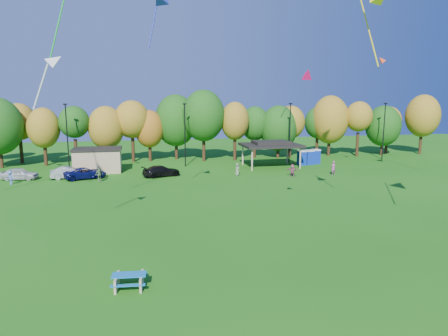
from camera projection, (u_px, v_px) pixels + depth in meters
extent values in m
plane|color=#19600F|center=(241.00, 303.00, 19.21)|extent=(160.00, 160.00, 0.00)
cylinder|color=black|center=(1.00, 155.00, 56.58)|extent=(0.50, 0.50, 3.56)
cylinder|color=black|center=(21.00, 151.00, 60.80)|extent=(0.50, 0.50, 3.79)
ellipsoid|color=olive|center=(19.00, 122.00, 60.04)|extent=(4.94, 4.94, 5.58)
cylinder|color=black|center=(46.00, 154.00, 58.56)|extent=(0.50, 0.50, 3.34)
ellipsoid|color=olive|center=(43.00, 128.00, 57.90)|extent=(4.61, 4.61, 5.88)
cylinder|color=black|center=(76.00, 152.00, 59.25)|extent=(0.50, 0.50, 3.82)
ellipsoid|color=#144C0F|center=(74.00, 122.00, 58.49)|extent=(4.43, 4.43, 4.73)
cylinder|color=black|center=(107.00, 153.00, 60.84)|extent=(0.50, 0.50, 3.25)
ellipsoid|color=olive|center=(106.00, 128.00, 60.19)|extent=(5.33, 5.33, 6.53)
cylinder|color=black|center=(133.00, 149.00, 62.13)|extent=(0.50, 0.50, 3.96)
ellipsoid|color=olive|center=(132.00, 119.00, 61.34)|extent=(5.31, 5.31, 5.82)
cylinder|color=black|center=(150.00, 151.00, 63.00)|extent=(0.50, 0.50, 3.05)
ellipsoid|color=#995914|center=(149.00, 129.00, 62.40)|extent=(4.54, 4.54, 5.87)
cylinder|color=black|center=(176.00, 148.00, 64.97)|extent=(0.50, 0.50, 3.77)
ellipsoid|color=#144C0F|center=(176.00, 120.00, 64.22)|extent=(6.69, 6.69, 8.35)
cylinder|color=black|center=(204.00, 148.00, 62.88)|extent=(0.50, 0.50, 4.28)
ellipsoid|color=#144C0F|center=(203.00, 116.00, 62.03)|extent=(6.64, 6.64, 8.01)
cylinder|color=black|center=(235.00, 149.00, 63.63)|extent=(0.50, 0.50, 3.76)
ellipsoid|color=olive|center=(235.00, 121.00, 62.88)|extent=(4.49, 4.49, 6.02)
cylinder|color=black|center=(254.00, 148.00, 66.43)|extent=(0.50, 0.50, 3.43)
ellipsoid|color=#144C0F|center=(255.00, 123.00, 65.74)|extent=(4.77, 4.77, 5.63)
cylinder|color=black|center=(278.00, 149.00, 66.43)|extent=(0.50, 0.50, 2.95)
ellipsoid|color=#144C0F|center=(278.00, 128.00, 65.85)|extent=(6.14, 6.14, 7.54)
cylinder|color=black|center=(290.00, 147.00, 67.30)|extent=(0.50, 0.50, 3.52)
ellipsoid|color=olive|center=(291.00, 122.00, 66.60)|extent=(4.78, 4.78, 5.53)
cylinder|color=black|center=(317.00, 145.00, 70.08)|extent=(0.50, 0.50, 3.39)
ellipsoid|color=#144C0F|center=(318.00, 123.00, 69.41)|extent=(4.54, 4.54, 5.46)
cylinder|color=black|center=(329.00, 145.00, 69.16)|extent=(0.50, 0.50, 3.72)
ellipsoid|color=olive|center=(330.00, 120.00, 68.42)|extent=(6.32, 6.32, 8.24)
cylinder|color=black|center=(357.00, 144.00, 68.13)|extent=(0.50, 0.50, 4.06)
ellipsoid|color=olive|center=(359.00, 117.00, 67.32)|extent=(4.50, 4.50, 5.13)
cylinder|color=black|center=(382.00, 146.00, 69.77)|extent=(0.50, 0.50, 3.05)
ellipsoid|color=#144C0F|center=(383.00, 126.00, 69.17)|extent=(5.97, 5.97, 7.05)
cylinder|color=black|center=(386.00, 144.00, 71.62)|extent=(0.50, 0.50, 3.55)
ellipsoid|color=olive|center=(388.00, 120.00, 70.91)|extent=(4.60, 4.60, 4.99)
cylinder|color=black|center=(420.00, 143.00, 70.94)|extent=(0.50, 0.50, 4.07)
ellipsoid|color=olive|center=(423.00, 116.00, 70.13)|extent=(5.83, 5.83, 7.42)
cylinder|color=black|center=(67.00, 138.00, 54.08)|extent=(0.16, 0.16, 9.00)
cube|color=black|center=(65.00, 104.00, 53.32)|extent=(0.50, 0.25, 0.18)
cylinder|color=black|center=(185.00, 136.00, 57.39)|extent=(0.16, 0.16, 9.00)
cube|color=black|center=(184.00, 104.00, 56.62)|extent=(0.50, 0.25, 0.18)
cylinder|color=black|center=(290.00, 134.00, 60.70)|extent=(0.16, 0.16, 9.00)
cube|color=black|center=(291.00, 104.00, 59.93)|extent=(0.50, 0.25, 0.18)
cylinder|color=black|center=(384.00, 132.00, 64.00)|extent=(0.16, 0.16, 9.00)
cube|color=black|center=(386.00, 103.00, 63.24)|extent=(0.50, 0.25, 0.18)
cube|color=tan|center=(98.00, 161.00, 53.49)|extent=(6.00, 4.00, 3.00)
cube|color=black|center=(97.00, 149.00, 53.22)|extent=(6.30, 4.30, 0.25)
cylinder|color=tan|center=(252.00, 160.00, 54.36)|extent=(0.24, 0.24, 3.00)
cylinder|color=tan|center=(300.00, 158.00, 55.81)|extent=(0.24, 0.24, 3.00)
cylinder|color=tan|center=(243.00, 155.00, 59.18)|extent=(0.24, 0.24, 3.00)
cylinder|color=tan|center=(287.00, 154.00, 60.62)|extent=(0.24, 0.24, 3.00)
cube|color=black|center=(271.00, 145.00, 57.21)|extent=(8.20, 6.20, 0.35)
cube|color=black|center=(271.00, 142.00, 57.14)|extent=(5.00, 3.50, 0.45)
cube|color=#0D2DA9|center=(302.00, 158.00, 59.21)|extent=(1.10, 1.10, 2.00)
cube|color=silver|center=(302.00, 151.00, 59.03)|extent=(1.15, 1.15, 0.18)
cube|color=#0D2DA9|center=(309.00, 158.00, 59.68)|extent=(1.10, 1.10, 2.00)
cube|color=silver|center=(310.00, 151.00, 59.50)|extent=(1.15, 1.15, 0.18)
cube|color=#0D2DA9|center=(316.00, 157.00, 60.54)|extent=(1.10, 1.10, 2.00)
cube|color=silver|center=(316.00, 150.00, 60.35)|extent=(1.15, 1.15, 0.18)
cube|color=tan|center=(117.00, 282.00, 20.59)|extent=(0.26, 1.41, 0.70)
cube|color=tan|center=(142.00, 281.00, 20.73)|extent=(0.26, 1.41, 0.70)
cube|color=#136BAD|center=(129.00, 275.00, 20.59)|extent=(1.81, 0.90, 0.06)
cube|color=#136BAD|center=(128.00, 285.00, 20.06)|extent=(1.76, 0.42, 0.05)
cube|color=#136BAD|center=(131.00, 275.00, 21.23)|extent=(1.76, 0.42, 0.05)
imported|color=silver|center=(19.00, 174.00, 48.38)|extent=(4.53, 2.41, 1.47)
imported|color=#ACABB1|center=(69.00, 173.00, 49.19)|extent=(4.60, 2.32, 1.45)
imported|color=#0E1356|center=(85.00, 173.00, 49.00)|extent=(5.49, 3.82, 1.39)
imported|color=black|center=(161.00, 171.00, 50.46)|extent=(5.14, 3.28, 1.39)
imported|color=#6E865C|center=(237.00, 169.00, 51.00)|extent=(0.95, 0.91, 1.64)
imported|color=#AD4872|center=(292.00, 170.00, 50.35)|extent=(1.42, 1.32, 1.59)
imported|color=#A54D7C|center=(333.00, 168.00, 51.41)|extent=(0.73, 0.55, 1.81)
imported|color=#5371B7|center=(10.00, 178.00, 45.58)|extent=(1.17, 0.97, 1.57)
imported|color=#6E8D56|center=(99.00, 175.00, 47.02)|extent=(1.03, 1.07, 1.78)
cylinder|color=yellow|center=(369.00, 33.00, 27.60)|extent=(0.85, 1.68, 4.73)
cone|color=#EE411C|center=(381.00, 60.00, 48.03)|extent=(1.35, 1.15, 1.12)
cylinder|color=green|center=(61.00, 12.00, 26.06)|extent=(2.29, 1.15, 6.61)
cylinder|color=#1C289A|center=(153.00, 24.00, 30.40)|extent=(0.95, 1.24, 3.79)
cone|color=silver|center=(56.00, 61.00, 22.79)|extent=(1.30, 1.05, 1.19)
cylinder|color=silver|center=(41.00, 85.00, 22.96)|extent=(1.12, 0.26, 2.85)
cone|color=#F40D61|center=(307.00, 74.00, 27.46)|extent=(0.97, 1.23, 1.16)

